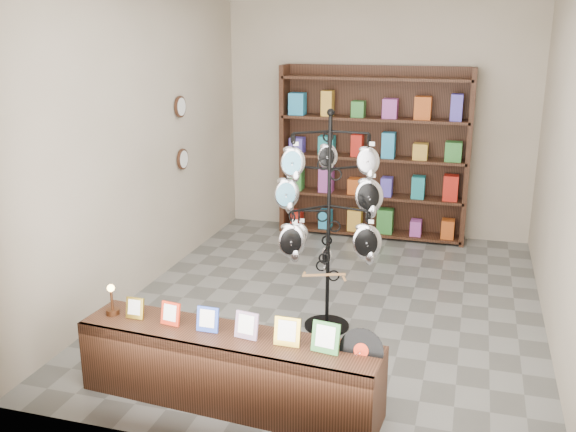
% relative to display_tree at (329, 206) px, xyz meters
% --- Properties ---
extents(ground, '(5.00, 5.00, 0.00)m').
position_rel_display_tree_xyz_m(ground, '(-0.06, 0.55, -1.16)').
color(ground, slate).
rests_on(ground, ground).
extents(room_envelope, '(5.00, 5.00, 5.00)m').
position_rel_display_tree_xyz_m(room_envelope, '(-0.06, 0.55, 0.69)').
color(room_envelope, '#BAAC96').
rests_on(room_envelope, ground).
extents(display_tree, '(1.05, 1.04, 2.00)m').
position_rel_display_tree_xyz_m(display_tree, '(0.00, 0.00, 0.00)').
color(display_tree, black).
rests_on(display_tree, ground).
extents(front_shelf, '(2.27, 0.62, 0.79)m').
position_rel_display_tree_xyz_m(front_shelf, '(-0.41, -1.41, -0.88)').
color(front_shelf, black).
rests_on(front_shelf, ground).
extents(back_shelving, '(2.42, 0.36, 2.20)m').
position_rel_display_tree_xyz_m(back_shelving, '(-0.06, 2.85, -0.13)').
color(back_shelving, black).
rests_on(back_shelving, ground).
extents(wall_clocks, '(0.03, 0.24, 0.84)m').
position_rel_display_tree_xyz_m(wall_clocks, '(-2.03, 1.35, 0.34)').
color(wall_clocks, black).
rests_on(wall_clocks, ground).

